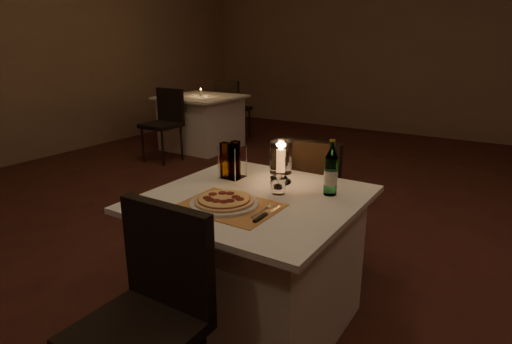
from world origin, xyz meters
The scene contains 18 objects.
floor centered at (0.00, 0.00, -0.01)m, with size 8.00×10.00×0.02m, color #461E16.
wall_back centered at (0.00, 5.01, 1.50)m, with size 8.00×0.02×3.00m, color #86674E.
main_table centered at (0.21, -0.51, 0.37)m, with size 1.00×1.00×0.74m.
chair_near centered at (0.21, -1.23, 0.55)m, with size 0.42×0.42×0.90m.
chair_far centered at (0.21, 0.20, 0.55)m, with size 0.42×0.42×0.90m.
placemat centered at (0.19, -0.69, 0.74)m, with size 0.45×0.34×0.00m, color #C88545.
plate centered at (0.16, -0.69, 0.75)m, with size 0.32×0.32×0.01m, color white.
pizza centered at (0.16, -0.69, 0.77)m, with size 0.28×0.28×0.02m.
fork centered at (0.36, -0.66, 0.75)m, with size 0.02×0.18×0.00m.
knife centered at (0.39, -0.72, 0.75)m, with size 0.02×0.22×0.01m.
tumbler centered at (0.30, -0.42, 0.78)m, with size 0.09×0.09×0.09m, color white, non-canonical shape.
water_bottle centered at (0.52, -0.29, 0.85)m, with size 0.07×0.07×0.28m.
hurricane_candle centered at (0.22, -0.26, 0.87)m, with size 0.12×0.12×0.23m.
cruet_caddy centered at (-0.04, -0.34, 0.84)m, with size 0.12×0.12×0.21m.
neighbor_table_left centered at (-2.55, 2.46, 0.37)m, with size 1.00×1.00×0.74m.
neighbor_chair_la centered at (-2.55, 1.74, 0.55)m, with size 0.42×0.42×0.90m.
neighbor_chair_lb centered at (-2.55, 3.17, 0.55)m, with size 0.42×0.42×0.90m.
neighbor_candle_left centered at (-2.55, 2.46, 0.79)m, with size 0.03×0.03×0.11m.
Camera 1 is at (1.28, -2.19, 1.48)m, focal length 30.00 mm.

